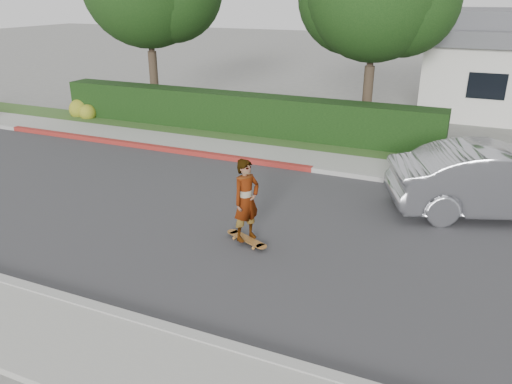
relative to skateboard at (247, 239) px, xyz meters
The scene contains 13 objects.
ground 1.38m from the skateboard, 142.85° to the left, with size 120.00×120.00×0.00m, color slate.
road 1.38m from the skateboard, 142.85° to the left, with size 60.00×8.00×0.01m, color #2D2D30.
curb_near 3.45m from the skateboard, 108.62° to the right, with size 60.00×0.20×0.15m, color #9E9E99.
sidewalk_near 4.31m from the skateboard, 104.79° to the right, with size 60.00×1.60×0.12m, color gray.
curb_far 5.05m from the skateboard, 102.57° to the left, with size 60.00×0.20×0.15m, color #9E9E99.
curb_red_section 7.85m from the skateboard, 141.03° to the left, with size 12.00×0.21×0.15m, color maroon.
sidewalk_far 5.94m from the skateboard, 100.68° to the left, with size 60.00×1.60×0.12m, color gray.
planting_strip 7.51m from the skateboard, 98.42° to the left, with size 60.00×1.60×0.10m, color #2D4C1E.
hedge 9.04m from the skateboard, 117.04° to the left, with size 15.00×1.00×1.50m, color black.
flowering_shrub 13.44m from the skateboard, 145.73° to the left, with size 1.40×1.00×0.90m.
skateboard is the anchor object (origin of this frame).
skateboarder 0.90m from the skateboard, 90.00° to the right, with size 0.64×0.42×1.77m, color white.
car_silver 6.23m from the skateboard, 38.00° to the left, with size 1.78×5.09×1.68m, color #A1A2A8.
Camera 1 is at (5.08, -9.44, 5.00)m, focal length 35.00 mm.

